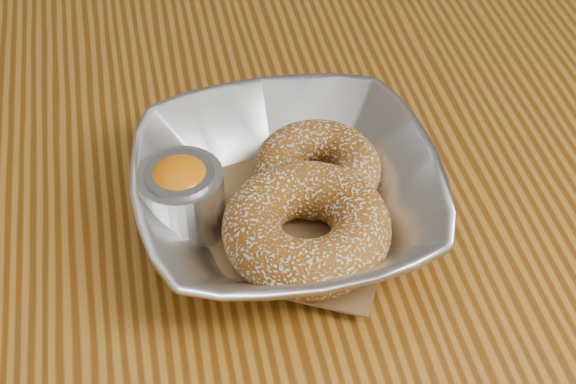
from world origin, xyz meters
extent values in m
cube|color=brown|center=(0.00, 0.00, 0.73)|extent=(1.20, 0.80, 0.04)
imported|color=silver|center=(0.00, 0.05, 0.78)|extent=(0.21, 0.21, 0.05)
cube|color=brown|center=(0.00, 0.05, 0.76)|extent=(0.20, 0.20, 0.00)
torus|color=brown|center=(0.03, 0.07, 0.78)|extent=(0.10, 0.10, 0.03)
torus|color=brown|center=(0.01, 0.01, 0.78)|extent=(0.13, 0.13, 0.04)
cylinder|color=silver|center=(-0.07, 0.05, 0.78)|extent=(0.06, 0.06, 0.05)
cylinder|color=gray|center=(-0.07, 0.05, 0.79)|extent=(0.05, 0.05, 0.05)
ellipsoid|color=orange|center=(-0.07, 0.05, 0.80)|extent=(0.04, 0.04, 0.03)
camera|label=1|loc=(-0.08, -0.37, 1.20)|focal=55.00mm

